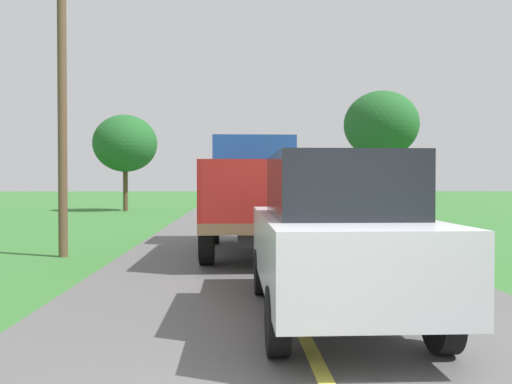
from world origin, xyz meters
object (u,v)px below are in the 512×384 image
Objects in this scene: roadside_tree_mid_right at (381,125)px; following_car at (334,234)px; roadside_tree_near_left at (125,144)px; banana_truck_near at (255,191)px; utility_pole_roadside at (62,70)px.

roadside_tree_mid_right is 1.42× the size of following_car.
roadside_tree_near_left is at bearing 149.04° from roadside_tree_mid_right.
banana_truck_near is 6.44m from following_car.
banana_truck_near is at bearing -68.72° from roadside_tree_near_left.
roadside_tree_mid_right is at bearing 45.83° from utility_pole_roadside.
following_car is at bearing -84.32° from banana_truck_near.
roadside_tree_mid_right reaches higher than banana_truck_near.
roadside_tree_near_left is (-2.63, 18.76, -0.17)m from utility_pole_roadside.
roadside_tree_mid_right is 17.71m from following_car.
utility_pole_roadside is (-4.39, -0.74, 2.74)m from banana_truck_near.
roadside_tree_near_left is 1.41× the size of following_car.
banana_truck_near is 5.23m from utility_pole_roadside.
banana_truck_near is 1.00× the size of roadside_tree_mid_right.
following_car is (7.66, -24.42, -2.98)m from roadside_tree_near_left.
banana_truck_near is at bearing -121.32° from roadside_tree_mid_right.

